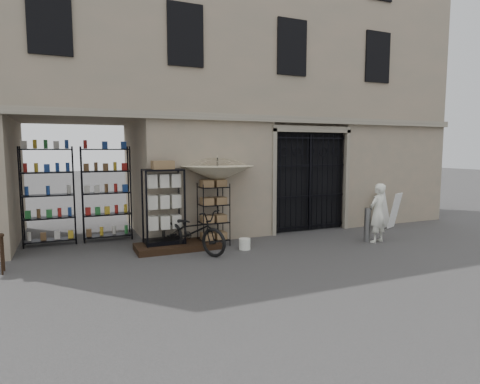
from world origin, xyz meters
name	(u,v)px	position (x,y,z in m)	size (l,w,h in m)	color
ground	(296,254)	(0.00, 0.00, 0.00)	(80.00, 80.00, 0.00)	black
main_building	(230,82)	(0.00, 4.00, 4.50)	(14.00, 4.00, 9.00)	gray
shop_recess	(81,187)	(-4.50, 2.80, 1.50)	(3.00, 1.70, 3.00)	black
shop_shelving	(78,195)	(-4.55, 3.30, 1.25)	(2.70, 0.50, 2.50)	black
iron_gate	(307,180)	(1.75, 2.28, 1.50)	(2.50, 0.21, 3.00)	black
step_platform	(177,246)	(-2.40, 1.55, 0.07)	(2.00, 0.90, 0.15)	black
display_cabinet	(164,210)	(-2.69, 1.66, 0.96)	(1.03, 0.80, 1.96)	black
wire_rack	(214,215)	(-1.44, 1.59, 0.77)	(0.72, 0.53, 1.58)	black
market_umbrella	(217,170)	(-1.27, 1.75, 1.91)	(1.99, 2.01, 2.66)	black
white_bucket	(245,244)	(-0.90, 0.88, 0.13)	(0.28, 0.28, 0.27)	silver
bicycle	(193,253)	(-2.15, 1.09, 0.00)	(0.69, 1.03, 1.97)	black
steel_bollard	(367,225)	(2.38, 0.34, 0.45)	(0.16, 0.16, 0.90)	slate
shopkeeper	(376,242)	(2.59, 0.20, 0.00)	(0.56, 1.55, 0.37)	silver
easel_sign	(389,210)	(4.28, 1.54, 0.56)	(0.71, 0.75, 1.08)	silver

